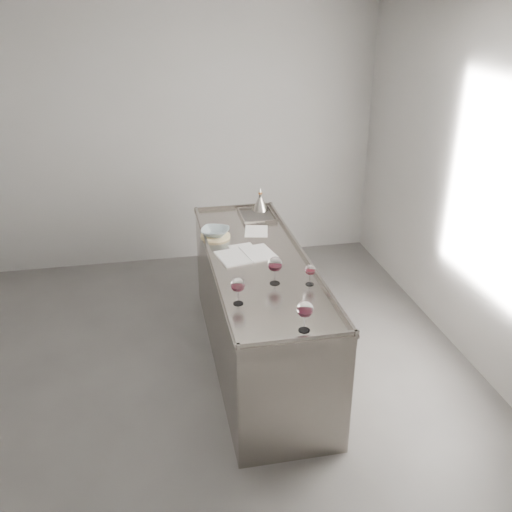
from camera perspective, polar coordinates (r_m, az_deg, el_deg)
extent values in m
cube|color=#4A4845|center=(4.66, -5.22, -13.02)|extent=(4.50, 5.00, 0.02)
cube|color=gray|center=(6.36, -8.37, 11.45)|extent=(4.50, 0.02, 2.80)
cube|color=gray|center=(4.71, 22.59, 5.07)|extent=(0.02, 5.00, 2.80)
cube|color=gray|center=(4.70, 0.22, -5.60)|extent=(0.75, 2.40, 0.92)
cube|color=gray|center=(4.48, 0.23, -0.41)|extent=(0.77, 2.42, 0.02)
cube|color=gray|center=(3.46, 4.24, -8.28)|extent=(0.77, 0.02, 0.03)
cube|color=gray|center=(5.56, -2.24, 4.95)|extent=(0.77, 0.02, 0.03)
cube|color=gray|center=(4.42, -4.40, -0.51)|extent=(0.02, 2.42, 0.03)
cube|color=gray|center=(4.55, 4.74, 0.26)|extent=(0.02, 2.42, 0.03)
cube|color=#595654|center=(5.34, 0.09, 3.92)|extent=(0.30, 0.38, 0.01)
cylinder|color=white|center=(3.85, -1.79, -4.75)|extent=(0.07, 0.07, 0.00)
cylinder|color=white|center=(3.83, -1.80, -4.11)|extent=(0.01, 0.01, 0.09)
ellipsoid|color=white|center=(3.78, -1.81, -2.90)|extent=(0.10, 0.10, 0.10)
cylinder|color=#33070F|center=(3.79, -1.81, -3.20)|extent=(0.07, 0.07, 0.02)
cylinder|color=white|center=(3.57, 4.83, -7.39)|extent=(0.07, 0.07, 0.00)
cylinder|color=white|center=(3.54, 4.86, -6.68)|extent=(0.01, 0.01, 0.10)
ellipsoid|color=white|center=(3.50, 4.92, -5.33)|extent=(0.10, 0.10, 0.11)
cylinder|color=#390711|center=(3.51, 4.90, -5.66)|extent=(0.08, 0.08, 0.02)
cylinder|color=white|center=(4.11, 1.89, -2.72)|extent=(0.07, 0.07, 0.00)
cylinder|color=white|center=(4.08, 1.90, -2.07)|extent=(0.01, 0.01, 0.10)
ellipsoid|color=white|center=(4.04, 1.92, -0.84)|extent=(0.11, 0.11, 0.11)
cylinder|color=#330711|center=(4.05, 1.92, -1.14)|extent=(0.08, 0.08, 0.02)
cylinder|color=white|center=(4.11, 5.38, -2.81)|extent=(0.06, 0.06, 0.00)
cylinder|color=white|center=(4.09, 5.41, -2.31)|extent=(0.01, 0.01, 0.08)
ellipsoid|color=white|center=(4.06, 5.45, -1.39)|extent=(0.08, 0.08, 0.08)
cylinder|color=#33060D|center=(4.07, 5.44, -1.61)|extent=(0.06, 0.06, 0.02)
cube|color=silver|center=(4.49, -2.34, -0.14)|extent=(0.27, 0.34, 0.01)
cube|color=silver|center=(4.57, 0.30, 0.32)|extent=(0.27, 0.34, 0.01)
cylinder|color=white|center=(4.53, -1.01, 0.17)|extent=(0.07, 0.30, 0.01)
cube|color=white|center=(5.00, 0.03, 2.50)|extent=(0.25, 0.32, 0.00)
cube|color=silver|center=(4.62, -1.11, 0.55)|extent=(0.25, 0.32, 0.00)
cylinder|color=beige|center=(4.89, -4.09, 2.00)|extent=(0.30, 0.30, 0.02)
imported|color=#8B9CA1|center=(4.87, -4.10, 2.42)|extent=(0.31, 0.31, 0.06)
cone|color=#A8A096|center=(5.48, 0.43, 5.24)|extent=(0.15, 0.15, 0.13)
cylinder|color=#A8A096|center=(5.45, 0.43, 6.06)|extent=(0.03, 0.03, 0.03)
cylinder|color=#9F5D2C|center=(5.44, 0.43, 6.31)|extent=(0.04, 0.04, 0.02)
cone|color=#A8A096|center=(5.43, 0.43, 6.61)|extent=(0.03, 0.03, 0.04)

